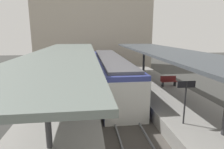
{
  "coord_description": "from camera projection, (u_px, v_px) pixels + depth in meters",
  "views": [
    {
      "loc": [
        -2.2,
        -12.02,
        5.45
      ],
      "look_at": [
        -0.08,
        4.38,
        1.9
      ],
      "focal_mm": 30.55,
      "sensor_mm": 36.0,
      "label": 1
    }
  ],
  "objects": [
    {
      "name": "platform_sign",
      "position": [
        186.0,
        93.0,
        9.3
      ],
      "size": [
        0.9,
        0.08,
        2.21
      ],
      "color": "#262628",
      "rests_on": "platform_right"
    },
    {
      "name": "ground_plane",
      "position": [
        121.0,
        115.0,
        13.07
      ],
      "size": [
        80.0,
        80.0,
        0.0
      ],
      "primitive_type": "plane",
      "color": "#383835"
    },
    {
      "name": "station_building_backdrop",
      "position": [
        93.0,
        33.0,
        31.17
      ],
      "size": [
        18.0,
        6.0,
        11.0
      ],
      "primitive_type": "cube",
      "color": "#A89E8E",
      "rests_on": "ground_plane"
    },
    {
      "name": "rail_far_side",
      "position": [
        132.0,
        111.0,
        13.11
      ],
      "size": [
        0.08,
        28.0,
        0.14
      ],
      "primitive_type": "cube",
      "color": "slate",
      "rests_on": "track_ballast"
    },
    {
      "name": "rail_near_side",
      "position": [
        111.0,
        112.0,
        12.93
      ],
      "size": [
        0.08,
        28.0,
        0.14
      ],
      "primitive_type": "cube",
      "color": "slate",
      "rests_on": "track_ballast"
    },
    {
      "name": "passenger_mid_platform",
      "position": [
        86.0,
        79.0,
        15.09
      ],
      "size": [
        0.36,
        0.36,
        1.73
      ],
      "color": "#232328",
      "rests_on": "platform_left"
    },
    {
      "name": "canopy_right",
      "position": [
        169.0,
        53.0,
        14.05
      ],
      "size": [
        4.18,
        21.0,
        3.19
      ],
      "color": "#333335",
      "rests_on": "platform_right"
    },
    {
      "name": "passenger_near_bench",
      "position": [
        66.0,
        71.0,
        18.26
      ],
      "size": [
        0.36,
        0.36,
        1.74
      ],
      "color": "navy",
      "rests_on": "platform_left"
    },
    {
      "name": "platform_right",
      "position": [
        174.0,
        105.0,
        13.45
      ],
      "size": [
        4.4,
        28.0,
        1.0
      ],
      "primitive_type": "cube",
      "color": "gray",
      "rests_on": "ground_plane"
    },
    {
      "name": "canopy_left",
      "position": [
        64.0,
        54.0,
        13.1
      ],
      "size": [
        4.18,
        21.0,
        3.22
      ],
      "color": "#333335",
      "rests_on": "platform_left"
    },
    {
      "name": "platform_bench",
      "position": [
        169.0,
        81.0,
        16.5
      ],
      "size": [
        1.4,
        0.41,
        0.86
      ],
      "color": "black",
      "rests_on": "platform_right"
    },
    {
      "name": "platform_left",
      "position": [
        64.0,
        111.0,
        12.49
      ],
      "size": [
        4.4,
        28.0,
        1.0
      ],
      "primitive_type": "cube",
      "color": "gray",
      "rests_on": "ground_plane"
    },
    {
      "name": "commuter_train",
      "position": [
        111.0,
        73.0,
        18.51
      ],
      "size": [
        2.78,
        15.92,
        3.1
      ],
      "color": "#38428C",
      "rests_on": "track_ballast"
    },
    {
      "name": "track_ballast",
      "position": [
        121.0,
        113.0,
        13.05
      ],
      "size": [
        3.2,
        28.0,
        0.2
      ],
      "primitive_type": "cube",
      "color": "#4C4742",
      "rests_on": "ground_plane"
    }
  ]
}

